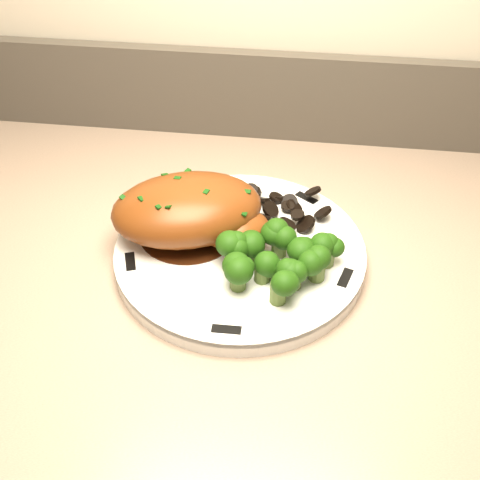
# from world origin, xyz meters

# --- Properties ---
(plate) EXTENTS (0.28, 0.28, 0.02)m
(plate) POSITION_xyz_m (0.07, 1.73, 0.92)
(plate) COLOR white
(plate) RESTS_ON counter
(rim_accent_0) EXTENTS (0.03, 0.02, 0.00)m
(rim_accent_0) POSITION_xyz_m (0.13, 1.82, 0.93)
(rim_accent_0) COLOR black
(rim_accent_0) RESTS_ON plate
(rim_accent_1) EXTENTS (0.03, 0.02, 0.00)m
(rim_accent_1) POSITION_xyz_m (-0.00, 1.82, 0.93)
(rim_accent_1) COLOR black
(rim_accent_1) RESTS_ON plate
(rim_accent_2) EXTENTS (0.02, 0.03, 0.00)m
(rim_accent_2) POSITION_xyz_m (-0.04, 1.69, 0.93)
(rim_accent_2) COLOR black
(rim_accent_2) RESTS_ON plate
(rim_accent_3) EXTENTS (0.03, 0.01, 0.00)m
(rim_accent_3) POSITION_xyz_m (0.07, 1.61, 0.93)
(rim_accent_3) COLOR black
(rim_accent_3) RESTS_ON plate
(rim_accent_4) EXTENTS (0.02, 0.03, 0.00)m
(rim_accent_4) POSITION_xyz_m (0.18, 1.69, 0.93)
(rim_accent_4) COLOR black
(rim_accent_4) RESTS_ON plate
(gravy_pool) EXTENTS (0.11, 0.11, 0.00)m
(gravy_pool) POSITION_xyz_m (0.01, 1.75, 0.93)
(gravy_pool) COLOR #341609
(gravy_pool) RESTS_ON plate
(chicken_breast) EXTENTS (0.19, 0.15, 0.06)m
(chicken_breast) POSITION_xyz_m (0.01, 1.74, 0.96)
(chicken_breast) COLOR brown
(chicken_breast) RESTS_ON plate
(mushroom_pile) EXTENTS (0.09, 0.07, 0.03)m
(mushroom_pile) POSITION_xyz_m (0.11, 1.79, 0.93)
(mushroom_pile) COLOR black
(mushroom_pile) RESTS_ON plate
(broccoli_florets) EXTENTS (0.12, 0.09, 0.04)m
(broccoli_florets) POSITION_xyz_m (0.11, 1.69, 0.95)
(broccoli_florets) COLOR #58702F
(broccoli_florets) RESTS_ON plate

